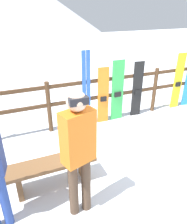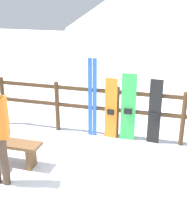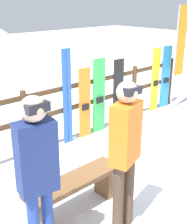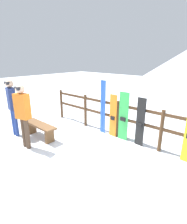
% 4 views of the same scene
% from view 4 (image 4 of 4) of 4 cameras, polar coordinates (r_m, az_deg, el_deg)
% --- Properties ---
extents(ground_plane, '(40.00, 40.00, 0.00)m').
position_cam_4_polar(ground_plane, '(4.56, -7.30, -15.81)').
color(ground_plane, white).
extents(fence, '(5.77, 0.10, 1.19)m').
position_cam_4_polar(fence, '(5.59, 7.79, -1.23)').
color(fence, '#4C331E').
rests_on(fence, ground).
extents(bench, '(1.37, 0.36, 0.48)m').
position_cam_4_polar(bench, '(5.83, -17.14, -4.83)').
color(bench, brown).
rests_on(bench, ground).
extents(person_orange, '(0.45, 0.33, 1.81)m').
position_cam_4_polar(person_orange, '(5.12, -22.10, 0.11)').
color(person_orange, '#4C3828').
rests_on(person_orange, ground).
extents(person_navy, '(0.40, 0.27, 1.83)m').
position_cam_4_polar(person_navy, '(6.10, -25.09, 2.70)').
color(person_navy, navy).
rests_on(person_navy, ground).
extents(ski_pair_blue, '(0.20, 0.02, 1.79)m').
position_cam_4_polar(ski_pair_blue, '(5.81, 3.08, 1.51)').
color(ski_pair_blue, blue).
rests_on(ski_pair_blue, ground).
extents(snowboard_orange, '(0.27, 0.07, 1.39)m').
position_cam_4_polar(snowboard_orange, '(5.62, 6.39, -1.31)').
color(snowboard_orange, orange).
rests_on(snowboard_orange, ground).
extents(snowboard_green, '(0.32, 0.06, 1.52)m').
position_cam_4_polar(snowboard_green, '(5.40, 9.74, -1.54)').
color(snowboard_green, green).
rests_on(snowboard_green, ground).
extents(snowboard_black_stripe, '(0.27, 0.07, 1.43)m').
position_cam_4_polar(snowboard_black_stripe, '(5.16, 15.02, -3.31)').
color(snowboard_black_stripe, black).
rests_on(snowboard_black_stripe, ground).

